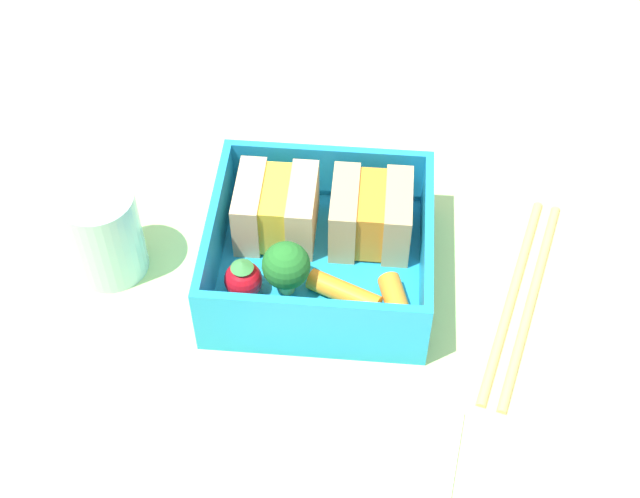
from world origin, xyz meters
TOP-DOWN VIEW (x-y plane):
  - ground_plane at (0.00, 0.00)cm, footprint 120.00×120.00cm
  - bento_tray at (0.00, 0.00)cm, footprint 15.60×14.89cm
  - bento_rim at (0.00, 0.00)cm, footprint 15.60×14.89cm
  - sandwich_left at (-3.45, 2.95)cm, footprint 5.77×5.89cm
  - sandwich_center_left at (3.45, 2.95)cm, footprint 5.77×5.89cm
  - strawberry_far_left at (-5.07, -3.14)cm, footprint 2.68×2.68cm
  - broccoli_floret at (-2.10, -2.69)cm, footprint 3.37×3.37cm
  - carrot_stick_far_left at (1.94, -3.18)cm, footprint 5.43×3.49cm
  - carrot_stick_left at (5.50, -3.49)cm, footprint 2.54×3.93cm
  - chopstick_pair at (14.63, -1.21)cm, footprint 7.08×19.22cm
  - drinking_glass at (-15.34, -0.61)cm, footprint 5.32×5.32cm
  - folded_napkin at (2.46, -14.46)cm, footprint 15.77×11.33cm

SIDE VIEW (x-z plane):
  - ground_plane at x=0.00cm, z-range -2.00..0.00cm
  - folded_napkin at x=2.46cm, z-range 0.00..0.40cm
  - chopstick_pair at x=14.63cm, z-range 0.00..0.70cm
  - bento_tray at x=0.00cm, z-range 0.00..1.20cm
  - carrot_stick_far_left at x=1.94cm, z-range 1.20..2.71cm
  - carrot_stick_left at x=5.50cm, z-range 1.20..2.79cm
  - strawberry_far_left at x=-5.07cm, z-range 1.02..4.31cm
  - sandwich_left at x=-3.45cm, z-range 1.20..5.77cm
  - sandwich_center_left at x=3.45cm, z-range 1.20..5.77cm
  - bento_rim at x=0.00cm, z-range 1.20..5.86cm
  - drinking_glass at x=-15.34cm, z-range 0.00..7.18cm
  - broccoli_floret at x=-2.10cm, z-range 1.61..5.97cm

